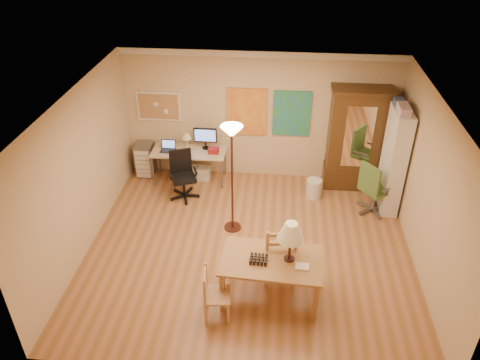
# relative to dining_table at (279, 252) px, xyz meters

# --- Properties ---
(floor) EXTENTS (5.50, 5.50, 0.00)m
(floor) POSITION_rel_dining_table_xyz_m (-0.50, 1.07, -0.87)
(floor) COLOR olive
(floor) RESTS_ON ground
(crown_molding) EXTENTS (5.50, 0.08, 0.12)m
(crown_molding) POSITION_rel_dining_table_xyz_m (-0.50, 3.53, 1.77)
(crown_molding) COLOR white
(crown_molding) RESTS_ON floor
(corkboard) EXTENTS (0.90, 0.04, 0.62)m
(corkboard) POSITION_rel_dining_table_xyz_m (-2.55, 3.54, 0.63)
(corkboard) COLOR tan
(corkboard) RESTS_ON floor
(art_panel_left) EXTENTS (0.80, 0.04, 1.00)m
(art_panel_left) POSITION_rel_dining_table_xyz_m (-0.75, 3.54, 0.58)
(art_panel_left) COLOR yellow
(art_panel_left) RESTS_ON floor
(art_panel_right) EXTENTS (0.75, 0.04, 0.95)m
(art_panel_right) POSITION_rel_dining_table_xyz_m (0.15, 3.54, 0.58)
(art_panel_right) COLOR teal
(art_panel_right) RESTS_ON floor
(dining_table) EXTENTS (1.51, 0.96, 1.37)m
(dining_table) POSITION_rel_dining_table_xyz_m (0.00, 0.00, 0.00)
(dining_table) COLOR brown
(dining_table) RESTS_ON floor
(ladder_chair_back) EXTENTS (0.55, 0.53, 1.06)m
(ladder_chair_back) POSITION_rel_dining_table_xyz_m (0.02, 0.40, -0.38)
(ladder_chair_back) COLOR #A2744A
(ladder_chair_back) RESTS_ON floor
(ladder_chair_left) EXTENTS (0.41, 0.43, 0.84)m
(ladder_chair_left) POSITION_rel_dining_table_xyz_m (-0.86, -0.46, -0.48)
(ladder_chair_left) COLOR #A2744A
(ladder_chair_left) RESTS_ON floor
(torchiere_lamp) EXTENTS (0.37, 0.37, 2.04)m
(torchiere_lamp) POSITION_rel_dining_table_xyz_m (-0.84, 1.61, 0.77)
(torchiere_lamp) COLOR #42221A
(torchiere_lamp) RESTS_ON floor
(computer_desk) EXTENTS (1.52, 0.66, 1.15)m
(computer_desk) POSITION_rel_dining_table_xyz_m (-1.88, 3.22, -0.45)
(computer_desk) COLOR #C1B68D
(computer_desk) RESTS_ON floor
(office_chair_black) EXTENTS (0.60, 0.60, 0.98)m
(office_chair_black) POSITION_rel_dining_table_xyz_m (-1.92, 2.55, -0.61)
(office_chair_black) COLOR black
(office_chair_black) RESTS_ON floor
(office_chair_green) EXTENTS (0.68, 0.68, 1.07)m
(office_chair_green) POSITION_rel_dining_table_xyz_m (1.75, 2.37, -0.58)
(office_chair_green) COLOR slate
(office_chair_green) RESTS_ON floor
(drawer_cart) EXTENTS (0.36, 0.43, 0.71)m
(drawer_cart) POSITION_rel_dining_table_xyz_m (-2.90, 3.33, -0.51)
(drawer_cart) COLOR slate
(drawer_cart) RESTS_ON floor
(armoire) EXTENTS (1.15, 0.55, 2.12)m
(armoire) POSITION_rel_dining_table_xyz_m (1.44, 3.31, 0.05)
(armoire) COLOR #36200E
(armoire) RESTS_ON floor
(bookshelf) EXTENTS (0.30, 0.80, 2.01)m
(bookshelf) POSITION_rel_dining_table_xyz_m (2.05, 2.60, 0.13)
(bookshelf) COLOR white
(bookshelf) RESTS_ON floor
(wastebin) EXTENTS (0.31, 0.31, 0.39)m
(wastebin) POSITION_rel_dining_table_xyz_m (0.67, 2.77, -0.68)
(wastebin) COLOR silver
(wastebin) RESTS_ON floor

